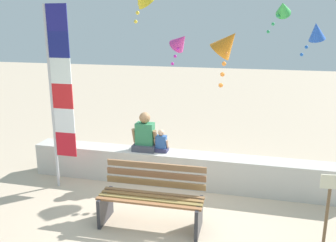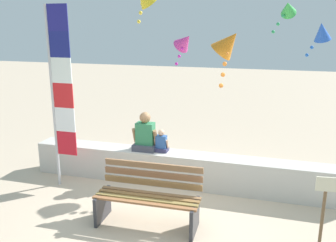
{
  "view_description": "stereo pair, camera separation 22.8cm",
  "coord_description": "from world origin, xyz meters",
  "px_view_note": "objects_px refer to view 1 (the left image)",
  "views": [
    {
      "loc": [
        1.26,
        -5.03,
        2.91
      ],
      "look_at": [
        -0.29,
        1.12,
        1.21
      ],
      "focal_mm": 38.83,
      "sensor_mm": 36.0,
      "label": 1
    },
    {
      "loc": [
        1.48,
        -4.97,
        2.91
      ],
      "look_at": [
        -0.29,
        1.12,
        1.21
      ],
      "focal_mm": 38.83,
      "sensor_mm": 36.0,
      "label": 2
    }
  ],
  "objects_px": {
    "kite_magenta": "(181,42)",
    "kite_green": "(283,9)",
    "park_bench": "(152,198)",
    "flag_banner": "(58,89)",
    "person_adult": "(145,136)",
    "person_child": "(161,143)",
    "kite_orange": "(227,43)",
    "kite_blue": "(316,32)",
    "sign_post": "(327,210)"
  },
  "relations": [
    {
      "from": "park_bench",
      "to": "sign_post",
      "type": "bearing_deg",
      "value": -6.94
    },
    {
      "from": "park_bench",
      "to": "kite_magenta",
      "type": "xyz_separation_m",
      "value": [
        -0.55,
        4.42,
        2.07
      ]
    },
    {
      "from": "park_bench",
      "to": "person_adult",
      "type": "height_order",
      "value": "person_adult"
    },
    {
      "from": "kite_green",
      "to": "sign_post",
      "type": "height_order",
      "value": "kite_green"
    },
    {
      "from": "person_child",
      "to": "kite_blue",
      "type": "relative_size",
      "value": 0.51
    },
    {
      "from": "kite_blue",
      "to": "kite_magenta",
      "type": "bearing_deg",
      "value": 178.89
    },
    {
      "from": "person_child",
      "to": "kite_magenta",
      "type": "bearing_deg",
      "value": 95.61
    },
    {
      "from": "kite_blue",
      "to": "sign_post",
      "type": "bearing_deg",
      "value": -93.33
    },
    {
      "from": "park_bench",
      "to": "flag_banner",
      "type": "xyz_separation_m",
      "value": [
        -1.92,
        0.83,
        1.41
      ]
    },
    {
      "from": "kite_orange",
      "to": "kite_green",
      "type": "xyz_separation_m",
      "value": [
        1.04,
        2.48,
        0.69
      ]
    },
    {
      "from": "flag_banner",
      "to": "kite_magenta",
      "type": "xyz_separation_m",
      "value": [
        1.37,
        3.59,
        0.66
      ]
    },
    {
      "from": "person_adult",
      "to": "kite_magenta",
      "type": "height_order",
      "value": "kite_magenta"
    },
    {
      "from": "kite_green",
      "to": "park_bench",
      "type": "bearing_deg",
      "value": -112.16
    },
    {
      "from": "park_bench",
      "to": "flag_banner",
      "type": "distance_m",
      "value": 2.52
    },
    {
      "from": "park_bench",
      "to": "person_adult",
      "type": "bearing_deg",
      "value": 111.11
    },
    {
      "from": "person_child",
      "to": "kite_blue",
      "type": "height_order",
      "value": "kite_blue"
    },
    {
      "from": "park_bench",
      "to": "flag_banner",
      "type": "height_order",
      "value": "flag_banner"
    },
    {
      "from": "park_bench",
      "to": "flag_banner",
      "type": "relative_size",
      "value": 0.48
    },
    {
      "from": "person_adult",
      "to": "flag_banner",
      "type": "xyz_separation_m",
      "value": [
        -1.35,
        -0.64,
        0.92
      ]
    },
    {
      "from": "flag_banner",
      "to": "kite_green",
      "type": "height_order",
      "value": "kite_green"
    },
    {
      "from": "kite_magenta",
      "to": "kite_green",
      "type": "relative_size",
      "value": 1.05
    },
    {
      "from": "person_child",
      "to": "kite_orange",
      "type": "relative_size",
      "value": 0.39
    },
    {
      "from": "person_adult",
      "to": "sign_post",
      "type": "distance_m",
      "value": 3.42
    },
    {
      "from": "person_adult",
      "to": "sign_post",
      "type": "relative_size",
      "value": 0.63
    },
    {
      "from": "person_child",
      "to": "park_bench",
      "type": "bearing_deg",
      "value": -80.16
    },
    {
      "from": "person_adult",
      "to": "person_child",
      "type": "bearing_deg",
      "value": 0.07
    },
    {
      "from": "kite_green",
      "to": "kite_orange",
      "type": "bearing_deg",
      "value": -112.68
    },
    {
      "from": "kite_orange",
      "to": "person_adult",
      "type": "bearing_deg",
      "value": -156.14
    },
    {
      "from": "flag_banner",
      "to": "sign_post",
      "type": "height_order",
      "value": "flag_banner"
    },
    {
      "from": "person_child",
      "to": "sign_post",
      "type": "height_order",
      "value": "sign_post"
    },
    {
      "from": "park_bench",
      "to": "kite_blue",
      "type": "xyz_separation_m",
      "value": [
        2.62,
        4.36,
        2.33
      ]
    },
    {
      "from": "sign_post",
      "to": "person_adult",
      "type": "bearing_deg",
      "value": 148.91
    },
    {
      "from": "kite_blue",
      "to": "kite_green",
      "type": "relative_size",
      "value": 1.0
    },
    {
      "from": "kite_blue",
      "to": "sign_post",
      "type": "xyz_separation_m",
      "value": [
        -0.27,
        -4.65,
        -2.05
      ]
    },
    {
      "from": "kite_green",
      "to": "sign_post",
      "type": "xyz_separation_m",
      "value": [
        0.49,
        -4.86,
        -2.57
      ]
    },
    {
      "from": "sign_post",
      "to": "park_bench",
      "type": "bearing_deg",
      "value": 173.06
    },
    {
      "from": "kite_magenta",
      "to": "flag_banner",
      "type": "bearing_deg",
      "value": -110.89
    },
    {
      "from": "person_adult",
      "to": "kite_orange",
      "type": "distance_m",
      "value": 2.27
    },
    {
      "from": "person_adult",
      "to": "kite_green",
      "type": "height_order",
      "value": "kite_green"
    },
    {
      "from": "kite_blue",
      "to": "kite_green",
      "type": "height_order",
      "value": "kite_green"
    },
    {
      "from": "park_bench",
      "to": "person_adult",
      "type": "xyz_separation_m",
      "value": [
        -0.57,
        1.48,
        0.48
      ]
    },
    {
      "from": "person_adult",
      "to": "kite_orange",
      "type": "bearing_deg",
      "value": 23.86
    },
    {
      "from": "park_bench",
      "to": "person_child",
      "type": "xyz_separation_m",
      "value": [
        -0.26,
        1.48,
        0.37
      ]
    },
    {
      "from": "kite_magenta",
      "to": "sign_post",
      "type": "relative_size",
      "value": 0.75
    },
    {
      "from": "sign_post",
      "to": "kite_magenta",
      "type": "bearing_deg",
      "value": 121.61
    },
    {
      "from": "kite_blue",
      "to": "person_adult",
      "type": "bearing_deg",
      "value": -137.89
    },
    {
      "from": "flag_banner",
      "to": "kite_green",
      "type": "relative_size",
      "value": 3.9
    },
    {
      "from": "kite_magenta",
      "to": "sign_post",
      "type": "bearing_deg",
      "value": -58.39
    },
    {
      "from": "sign_post",
      "to": "person_child",
      "type": "bearing_deg",
      "value": 145.95
    },
    {
      "from": "sign_post",
      "to": "kite_blue",
      "type": "bearing_deg",
      "value": 86.67
    }
  ]
}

